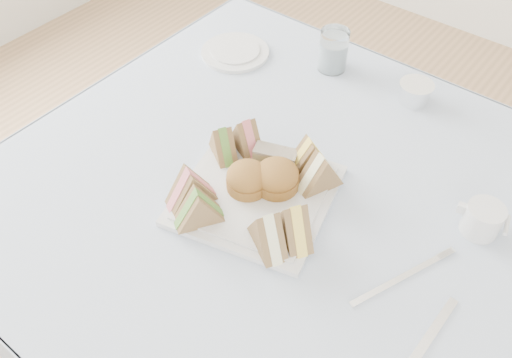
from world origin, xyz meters
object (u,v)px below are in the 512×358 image
Objects in this scene: serving_plate at (256,195)px; water_glass at (333,50)px; table at (268,288)px; creamer_jug at (483,219)px.

water_glass reaches higher than serving_plate.
table is 3.32× the size of serving_plate.
creamer_jug reaches higher than serving_plate.
water_glass is at bearing 106.54° from table.
creamer_jug reaches higher than table.
table is 0.56m from creamer_jug.
creamer_jug is at bearing -27.74° from water_glass.
table is at bearing -171.76° from creamer_jug.
water_glass reaches higher than table.
table is 13.58× the size of creamer_jug.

